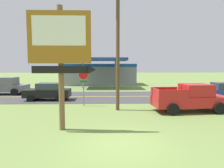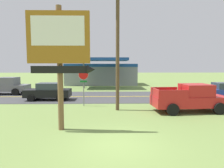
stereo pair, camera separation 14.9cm
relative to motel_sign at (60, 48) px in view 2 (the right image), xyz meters
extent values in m
plane|color=olive|center=(2.66, -1.93, -4.12)|extent=(180.00, 180.00, 0.00)
cube|color=#3D3D3F|center=(2.66, 11.07, -4.11)|extent=(140.00, 8.00, 0.02)
cube|color=gold|center=(2.66, 11.07, -4.09)|extent=(126.00, 0.20, 0.01)
cylinder|color=brown|center=(-0.06, 0.14, -1.03)|extent=(0.28, 0.28, 6.18)
cube|color=#996019|center=(-0.06, -0.04, 0.51)|extent=(3.04, 0.16, 2.51)
cube|color=white|center=(-0.06, -0.13, 0.81)|extent=(2.55, 0.03, 1.41)
cube|color=black|center=(-0.06, -0.04, -1.05)|extent=(2.73, 0.12, 0.36)
cone|color=black|center=(1.51, -0.04, -1.05)|extent=(0.40, 0.44, 0.44)
cylinder|color=slate|center=(0.36, 6.22, -3.02)|extent=(0.08, 0.08, 2.20)
cylinder|color=red|center=(0.36, 6.19, -1.57)|extent=(0.76, 0.03, 0.76)
cylinder|color=white|center=(0.36, 6.21, -1.57)|extent=(0.80, 0.01, 0.80)
cube|color=#19722D|center=(0.36, 6.19, -2.12)|extent=(0.56, 0.03, 0.14)
cylinder|color=brown|center=(3.03, 4.62, 0.56)|extent=(0.26, 0.26, 9.36)
cube|color=gray|center=(1.18, 25.53, -2.32)|extent=(12.00, 6.00, 3.60)
cube|color=#19478C|center=(1.18, 22.48, -0.77)|extent=(12.00, 0.12, 0.50)
cube|color=#19478C|center=(1.18, 19.53, 0.08)|extent=(8.00, 5.00, 0.40)
cylinder|color=slate|center=(-1.22, 19.53, -2.02)|extent=(0.24, 0.24, 4.20)
cylinder|color=slate|center=(3.58, 19.53, -2.02)|extent=(0.24, 0.24, 4.20)
cube|color=red|center=(8.12, 4.00, -3.36)|extent=(5.32, 2.32, 0.72)
cube|color=red|center=(8.56, 4.03, -2.58)|extent=(2.02, 1.93, 0.84)
cube|color=#28333D|center=(9.45, 4.09, -2.58)|extent=(0.22, 1.66, 0.71)
cube|color=red|center=(6.53, 4.81, -2.72)|extent=(1.95, 0.26, 0.56)
cube|color=red|center=(6.66, 2.97, -2.72)|extent=(1.95, 0.26, 0.56)
cube|color=red|center=(5.62, 3.82, -2.72)|extent=(0.25, 1.88, 0.56)
cylinder|color=black|center=(9.66, 5.09, -3.72)|extent=(0.82, 0.34, 0.80)
cylinder|color=black|center=(9.79, 3.13, -3.72)|extent=(0.82, 0.34, 0.80)
cylinder|color=black|center=(6.44, 4.86, -3.72)|extent=(0.82, 0.34, 0.80)
cylinder|color=black|center=(6.58, 2.91, -3.72)|extent=(0.82, 0.34, 0.80)
cube|color=slate|center=(-9.45, 13.07, -3.36)|extent=(5.20, 1.96, 0.72)
cube|color=slate|center=(-9.00, 13.07, -2.58)|extent=(1.90, 1.80, 0.84)
cube|color=#28333D|center=(-8.11, 13.07, -2.58)|extent=(0.10, 1.66, 0.71)
cylinder|color=black|center=(-7.84, 14.05, -3.72)|extent=(0.80, 0.28, 0.80)
cylinder|color=black|center=(-7.84, 12.09, -3.72)|extent=(0.80, 0.28, 0.80)
cube|color=black|center=(-3.37, 9.07, -3.44)|extent=(4.20, 1.76, 0.72)
cube|color=#2D3842|center=(-3.22, 9.07, -2.78)|extent=(2.10, 1.56, 0.60)
cylinder|color=black|center=(-4.67, 8.19, -3.80)|extent=(0.64, 0.24, 0.64)
cylinder|color=black|center=(-4.67, 9.95, -3.80)|extent=(0.64, 0.24, 0.64)
cylinder|color=black|center=(-2.07, 8.19, -3.80)|extent=(0.64, 0.24, 0.64)
cylinder|color=black|center=(-2.07, 9.95, -3.80)|extent=(0.64, 0.24, 0.64)
cube|color=#233893|center=(13.57, 9.07, -3.44)|extent=(4.20, 1.76, 0.72)
cylinder|color=black|center=(12.27, 8.19, -3.80)|extent=(0.64, 0.24, 0.64)
cylinder|color=black|center=(12.27, 9.95, -3.80)|extent=(0.64, 0.24, 0.64)
camera|label=1|loc=(2.18, -9.89, -0.87)|focal=32.06mm
camera|label=2|loc=(2.33, -9.90, -0.87)|focal=32.06mm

